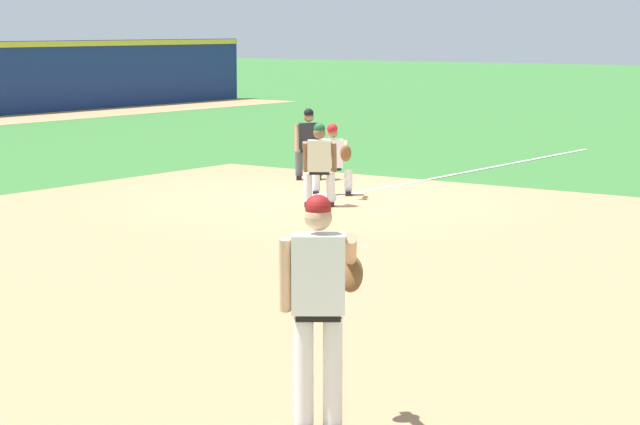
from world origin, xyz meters
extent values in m
plane|color=#336B2D|center=(0.00, 0.00, 0.00)|extent=(160.00, 160.00, 0.00)
cube|color=#A87F56|center=(-5.32, -3.80, 0.00)|extent=(18.00, 18.00, 0.01)
cube|color=white|center=(5.80, 0.00, 0.01)|extent=(11.60, 0.10, 0.00)
cube|color=white|center=(0.00, 0.00, 0.04)|extent=(0.38, 0.38, 0.09)
sphere|color=white|center=(-6.33, -4.54, 0.04)|extent=(0.07, 0.07, 0.07)
cylinder|color=white|center=(-10.71, -7.51, 0.50)|extent=(0.15, 0.15, 0.84)
cylinder|color=white|center=(-10.58, -7.69, 0.50)|extent=(0.15, 0.15, 0.84)
cube|color=black|center=(-10.65, -7.60, 0.94)|extent=(0.36, 0.39, 0.06)
cube|color=white|center=(-10.65, -7.60, 1.26)|extent=(0.43, 0.47, 0.60)
sphere|color=tan|center=(-10.63, -7.58, 1.69)|extent=(0.21, 0.21, 0.21)
sphere|color=maroon|center=(-10.63, -7.58, 1.76)|extent=(0.20, 0.20, 0.20)
cube|color=maroon|center=(-10.56, -7.53, 1.74)|extent=(0.19, 0.20, 0.02)
cylinder|color=tan|center=(-10.73, -7.35, 1.23)|extent=(0.21, 0.18, 0.59)
cylinder|color=tan|center=(-10.26, -7.63, 1.35)|extent=(0.48, 0.38, 0.41)
ellipsoid|color=brown|center=(-10.19, -7.58, 1.19)|extent=(0.36, 0.34, 0.34)
cube|color=black|center=(0.80, -0.03, 0.04)|extent=(0.28, 0.24, 0.09)
cylinder|color=white|center=(0.83, -0.01, 0.28)|extent=(0.15, 0.15, 0.40)
cube|color=black|center=(0.46, 0.46, 0.04)|extent=(0.28, 0.24, 0.09)
cylinder|color=white|center=(0.49, 0.48, 0.28)|extent=(0.15, 0.15, 0.40)
cube|color=black|center=(0.66, 0.24, 0.50)|extent=(0.36, 0.39, 0.06)
cube|color=white|center=(0.66, 0.24, 0.78)|extent=(0.43, 0.47, 0.52)
sphere|color=#9E7051|center=(0.65, 0.23, 1.17)|extent=(0.21, 0.21, 0.21)
sphere|color=maroon|center=(0.65, 0.23, 1.24)|extent=(0.20, 0.20, 0.20)
cube|color=maroon|center=(0.57, 0.18, 1.22)|extent=(0.19, 0.20, 0.02)
cylinder|color=#9E7051|center=(0.46, -0.20, 0.92)|extent=(0.53, 0.41, 0.24)
cylinder|color=#9E7051|center=(0.44, 0.39, 0.72)|extent=(0.25, 0.21, 0.58)
ellipsoid|color=brown|center=(0.29, -0.33, 0.85)|extent=(0.29, 0.29, 0.35)
cube|color=black|center=(-0.77, -0.26, 0.04)|extent=(0.28, 0.23, 0.09)
cylinder|color=white|center=(-0.80, -0.28, 0.33)|extent=(0.15, 0.15, 0.50)
cube|color=black|center=(-0.55, -0.59, 0.04)|extent=(0.28, 0.23, 0.09)
cylinder|color=white|center=(-0.59, -0.61, 0.33)|extent=(0.15, 0.15, 0.50)
cube|color=black|center=(-0.69, -0.45, 0.60)|extent=(0.35, 0.39, 0.06)
cube|color=beige|center=(-0.69, -0.45, 0.89)|extent=(0.42, 0.47, 0.54)
sphere|color=brown|center=(-0.68, -0.43, 1.29)|extent=(0.21, 0.21, 0.21)
sphere|color=#194C28|center=(-0.68, -0.43, 1.36)|extent=(0.20, 0.20, 0.20)
cube|color=#194C28|center=(-0.60, -0.39, 1.34)|extent=(0.18, 0.20, 0.02)
cylinder|color=brown|center=(-0.71, -0.16, 0.86)|extent=(0.32, 0.25, 0.56)
cylinder|color=brown|center=(-0.44, -0.58, 0.86)|extent=(0.32, 0.25, 0.56)
cube|color=black|center=(2.43, 1.82, 0.04)|extent=(0.27, 0.24, 0.09)
cylinder|color=#515154|center=(2.46, 1.85, 0.33)|extent=(0.15, 0.15, 0.50)
cube|color=black|center=(2.19, 2.14, 0.04)|extent=(0.27, 0.24, 0.09)
cylinder|color=#515154|center=(2.23, 2.17, 0.33)|extent=(0.15, 0.15, 0.50)
cube|color=black|center=(2.35, 2.01, 0.60)|extent=(0.36, 0.39, 0.06)
cube|color=#232326|center=(2.35, 2.01, 0.89)|extent=(0.43, 0.46, 0.54)
sphere|color=#9E7051|center=(2.33, 2.00, 1.29)|extent=(0.21, 0.21, 0.21)
sphere|color=black|center=(2.33, 2.00, 1.36)|extent=(0.20, 0.20, 0.20)
cube|color=black|center=(2.26, 1.94, 1.34)|extent=(0.19, 0.20, 0.02)
cylinder|color=#9E7051|center=(2.38, 1.72, 0.86)|extent=(0.32, 0.27, 0.56)
cylinder|color=#9E7051|center=(2.08, 2.12, 0.86)|extent=(0.32, 0.27, 0.56)
camera|label=1|loc=(-18.10, -12.97, 3.09)|focal=70.00mm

